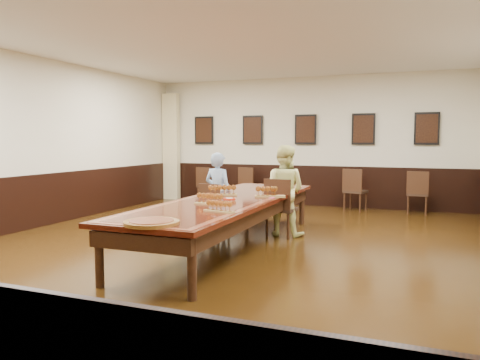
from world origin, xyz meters
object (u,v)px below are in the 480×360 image
at_px(spare_chair_b, 250,185).
at_px(spare_chair_d, 418,193).
at_px(spare_chair_a, 208,185).
at_px(person_man, 218,193).
at_px(spare_chair_c, 355,190).
at_px(person_woman, 284,190).
at_px(carved_platter, 152,222).
at_px(conference_table, 228,208).
at_px(chair_woman, 281,207).
at_px(chair_man, 215,208).

height_order(spare_chair_b, spare_chair_d, spare_chair_d).
bearing_deg(spare_chair_a, person_man, 127.11).
relative_size(spare_chair_c, person_man, 0.69).
relative_size(spare_chair_a, spare_chair_b, 0.99).
xyz_separation_m(person_woman, carved_platter, (-0.45, -3.49, -0.01)).
height_order(spare_chair_d, conference_table, spare_chair_d).
bearing_deg(spare_chair_b, conference_table, 117.32).
distance_m(person_woman, carved_platter, 3.52).
bearing_deg(carved_platter, spare_chair_d, 69.17).
bearing_deg(carved_platter, spare_chair_b, 101.86).
height_order(chair_woman, person_woman, person_woman).
bearing_deg(chair_man, conference_table, 133.17).
height_order(chair_woman, conference_table, chair_woman).
xyz_separation_m(spare_chair_b, person_man, (0.78, -3.72, 0.24)).
distance_m(chair_man, spare_chair_b, 3.89).
height_order(spare_chair_d, person_woman, person_woman).
distance_m(spare_chair_d, conference_table, 5.23).
bearing_deg(spare_chair_b, person_man, 112.70).
bearing_deg(carved_platter, conference_table, 91.95).
xyz_separation_m(chair_man, spare_chair_b, (-0.76, 3.82, 0.02)).
height_order(person_woman, carved_platter, person_woman).
xyz_separation_m(chair_man, chair_woman, (1.15, 0.21, 0.05)).
bearing_deg(carved_platter, person_man, 101.93).
distance_m(spare_chair_c, person_man, 3.97).
height_order(spare_chair_a, spare_chair_c, spare_chair_c).
bearing_deg(person_woman, conference_table, 70.34).
bearing_deg(spare_chair_a, spare_chair_d, -171.42).
xyz_separation_m(spare_chair_c, person_woman, (-0.78, -3.25, 0.29)).
relative_size(spare_chair_a, person_woman, 0.60).
bearing_deg(conference_table, person_man, 121.57).
bearing_deg(chair_man, spare_chair_c, -110.13).
relative_size(person_woman, conference_table, 0.31).
bearing_deg(chair_man, spare_chair_b, -70.27).
relative_size(person_woman, carved_platter, 2.13).
relative_size(spare_chair_a, person_man, 0.65).
height_order(spare_chair_a, conference_table, spare_chair_a).
bearing_deg(spare_chair_a, spare_chair_b, -161.37).
bearing_deg(spare_chair_d, spare_chair_a, 0.21).
distance_m(spare_chair_b, spare_chair_c, 2.71).
bearing_deg(conference_table, chair_woman, 64.84).
xyz_separation_m(person_man, carved_platter, (0.69, -3.27, 0.06)).
xyz_separation_m(spare_chair_c, carved_platter, (-1.23, -6.74, 0.28)).
bearing_deg(chair_man, spare_chair_a, -54.20).
bearing_deg(person_man, chair_woman, -165.97).
xyz_separation_m(person_man, person_woman, (1.14, 0.22, 0.07)).
bearing_deg(person_man, carved_platter, 110.35).
distance_m(spare_chair_c, spare_chair_d, 1.35).
xyz_separation_m(spare_chair_a, spare_chair_b, (1.11, 0.19, 0.01)).
xyz_separation_m(chair_woman, conference_table, (-0.52, -1.11, 0.11)).
relative_size(spare_chair_b, spare_chair_d, 0.98).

